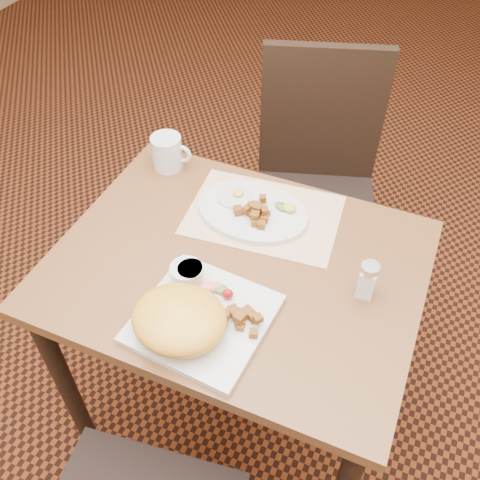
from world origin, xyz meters
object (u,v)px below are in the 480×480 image
at_px(plate_square, 203,319).
at_px(salt_shaker, 367,280).
at_px(chair_far, 316,177).
at_px(plate_oval, 252,211).
at_px(table, 237,290).
at_px(coffee_mug, 168,152).

bearing_deg(plate_square, salt_shaker, 34.73).
distance_m(chair_far, plate_oval, 0.53).
height_order(chair_far, plate_square, chair_far).
distance_m(table, chair_far, 0.66).
relative_size(plate_square, coffee_mug, 2.35).
relative_size(table, chair_far, 0.93).
relative_size(salt_shaker, coffee_mug, 0.84).
relative_size(plate_square, plate_oval, 0.92).
distance_m(salt_shaker, coffee_mug, 0.69).
xyz_separation_m(plate_square, plate_oval, (-0.03, 0.37, 0.00)).
bearing_deg(chair_far, salt_shaker, 97.15).
xyz_separation_m(chair_far, plate_oval, (-0.05, -0.48, 0.22)).
distance_m(table, plate_oval, 0.22).
bearing_deg(chair_far, table, 70.28).
bearing_deg(plate_square, table, 90.47).
bearing_deg(table, salt_shaker, 4.89).
bearing_deg(salt_shaker, table, -175.11).
xyz_separation_m(chair_far, salt_shaker, (0.29, -0.63, 0.26)).
bearing_deg(plate_oval, chair_far, 83.60).
bearing_deg(table, coffee_mug, 140.74).
relative_size(table, plate_square, 3.21).
distance_m(plate_oval, coffee_mug, 0.32).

